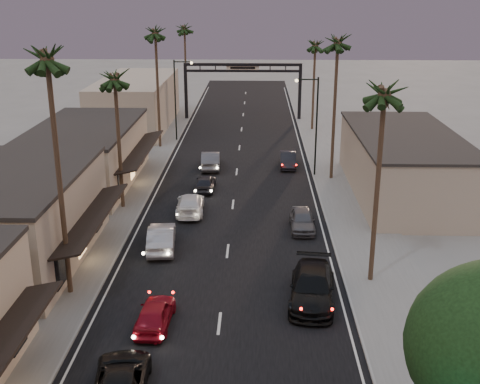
# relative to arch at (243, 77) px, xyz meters

# --- Properties ---
(ground) EXTENTS (200.00, 200.00, 0.00)m
(ground) POSITION_rel_arch_xyz_m (0.00, -30.00, -5.53)
(ground) COLOR slate
(ground) RESTS_ON ground
(road) EXTENTS (14.00, 120.00, 0.02)m
(road) POSITION_rel_arch_xyz_m (0.00, -25.00, -5.53)
(road) COLOR black
(road) RESTS_ON ground
(sidewalk_left) EXTENTS (5.00, 92.00, 0.12)m
(sidewalk_left) POSITION_rel_arch_xyz_m (-9.50, -18.00, -5.47)
(sidewalk_left) COLOR slate
(sidewalk_left) RESTS_ON ground
(sidewalk_right) EXTENTS (5.00, 92.00, 0.12)m
(sidewalk_right) POSITION_rel_arch_xyz_m (9.50, -18.00, -5.47)
(sidewalk_right) COLOR slate
(sidewalk_right) RESTS_ON ground
(storefront_mid) EXTENTS (8.00, 14.00, 5.50)m
(storefront_mid) POSITION_rel_arch_xyz_m (-13.00, -44.00, -2.78)
(storefront_mid) COLOR gray
(storefront_mid) RESTS_ON ground
(storefront_far) EXTENTS (8.00, 16.00, 5.00)m
(storefront_far) POSITION_rel_arch_xyz_m (-13.00, -28.00, -3.03)
(storefront_far) COLOR #BEAB91
(storefront_far) RESTS_ON ground
(storefront_dist) EXTENTS (8.00, 20.00, 6.00)m
(storefront_dist) POSITION_rel_arch_xyz_m (-13.00, -5.00, -2.53)
(storefront_dist) COLOR gray
(storefront_dist) RESTS_ON ground
(building_right) EXTENTS (8.00, 18.00, 5.00)m
(building_right) POSITION_rel_arch_xyz_m (14.00, -30.00, -3.03)
(building_right) COLOR gray
(building_right) RESTS_ON ground
(arch) EXTENTS (15.20, 0.40, 7.27)m
(arch) POSITION_rel_arch_xyz_m (0.00, 0.00, 0.00)
(arch) COLOR black
(arch) RESTS_ON ground
(streetlight_right) EXTENTS (2.13, 0.30, 9.00)m
(streetlight_right) POSITION_rel_arch_xyz_m (6.92, -25.00, -0.20)
(streetlight_right) COLOR black
(streetlight_right) RESTS_ON ground
(streetlight_left) EXTENTS (2.13, 0.30, 9.00)m
(streetlight_left) POSITION_rel_arch_xyz_m (-6.92, -12.00, -0.20)
(streetlight_left) COLOR black
(streetlight_left) RESTS_ON ground
(palm_lb) EXTENTS (3.20, 3.20, 15.20)m
(palm_lb) POSITION_rel_arch_xyz_m (-8.60, -48.00, 7.85)
(palm_lb) COLOR #38281C
(palm_lb) RESTS_ON ground
(palm_lc) EXTENTS (3.20, 3.20, 12.20)m
(palm_lc) POSITION_rel_arch_xyz_m (-8.60, -34.00, 4.94)
(palm_lc) COLOR #38281C
(palm_lc) RESTS_ON ground
(palm_ld) EXTENTS (3.20, 3.20, 14.20)m
(palm_ld) POSITION_rel_arch_xyz_m (-8.60, -15.00, 6.88)
(palm_ld) COLOR #38281C
(palm_ld) RESTS_ON ground
(palm_ra) EXTENTS (3.20, 3.20, 13.20)m
(palm_ra) POSITION_rel_arch_xyz_m (8.60, -46.00, 5.91)
(palm_ra) COLOR #38281C
(palm_ra) RESTS_ON ground
(palm_rb) EXTENTS (3.20, 3.20, 14.20)m
(palm_rb) POSITION_rel_arch_xyz_m (8.60, -26.00, 6.88)
(palm_rb) COLOR #38281C
(palm_rb) RESTS_ON ground
(palm_rc) EXTENTS (3.20, 3.20, 12.20)m
(palm_rc) POSITION_rel_arch_xyz_m (8.60, -6.00, 4.94)
(palm_rc) COLOR #38281C
(palm_rc) RESTS_ON ground
(palm_far) EXTENTS (3.20, 3.20, 13.20)m
(palm_far) POSITION_rel_arch_xyz_m (-8.30, 8.00, 5.91)
(palm_far) COLOR #38281C
(palm_far) RESTS_ON ground
(oncoming_red) EXTENTS (1.81, 4.16, 1.40)m
(oncoming_red) POSITION_rel_arch_xyz_m (-3.25, -51.30, -4.84)
(oncoming_red) COLOR maroon
(oncoming_red) RESTS_ON ground
(oncoming_pickup) EXTENTS (2.76, 5.19, 1.39)m
(oncoming_pickup) POSITION_rel_arch_xyz_m (-3.79, -56.80, -4.84)
(oncoming_pickup) COLOR black
(oncoming_pickup) RESTS_ON ground
(oncoming_silver) EXTENTS (2.18, 5.00, 1.60)m
(oncoming_silver) POSITION_rel_arch_xyz_m (-4.37, -41.71, -4.73)
(oncoming_silver) COLOR #999A9E
(oncoming_silver) RESTS_ON ground
(oncoming_white) EXTENTS (2.29, 5.11, 1.46)m
(oncoming_white) POSITION_rel_arch_xyz_m (-3.19, -34.97, -4.81)
(oncoming_white) COLOR silver
(oncoming_white) RESTS_ON ground
(oncoming_dgrey) EXTENTS (1.68, 4.00, 1.35)m
(oncoming_dgrey) POSITION_rel_arch_xyz_m (-2.50, -29.47, -4.86)
(oncoming_dgrey) COLOR black
(oncoming_dgrey) RESTS_ON ground
(oncoming_grey_far) EXTENTS (2.01, 5.03, 1.63)m
(oncoming_grey_far) POSITION_rel_arch_xyz_m (-2.53, -22.79, -4.72)
(oncoming_grey_far) COLOR #4C4D52
(oncoming_grey_far) RESTS_ON ground
(curbside_black) EXTENTS (3.05, 6.13, 1.71)m
(curbside_black) POSITION_rel_arch_xyz_m (4.95, -48.51, -4.68)
(curbside_black) COLOR black
(curbside_black) RESTS_ON ground
(curbside_grey) EXTENTS (1.72, 4.22, 1.43)m
(curbside_grey) POSITION_rel_arch_xyz_m (5.13, -38.08, -4.82)
(curbside_grey) COLOR #4B4B50
(curbside_grey) RESTS_ON ground
(curbside_far) EXTENTS (1.62, 4.38, 1.43)m
(curbside_far) POSITION_rel_arch_xyz_m (4.89, -22.19, -4.82)
(curbside_far) COLOR black
(curbside_far) RESTS_ON ground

